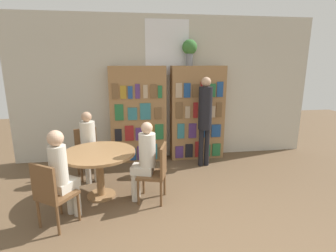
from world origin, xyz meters
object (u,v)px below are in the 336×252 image
at_px(bookshelf_right, 197,113).
at_px(reading_table, 99,160).
at_px(chair_far_side, 157,170).
at_px(chair_left_side, 88,150).
at_px(librarian_standing, 205,114).
at_px(seated_reader_back, 62,171).
at_px(flower_vase, 190,49).
at_px(seated_reader_left, 89,142).
at_px(bookshelf_left, 138,115).
at_px(seated_reader_right, 144,157).
at_px(chair_near_camera, 52,192).

height_order(bookshelf_right, reading_table, bookshelf_right).
relative_size(reading_table, chair_far_side, 1.26).
bearing_deg(chair_left_side, librarian_standing, 164.28).
xyz_separation_m(chair_left_side, seated_reader_back, (-0.10, -1.43, 0.21)).
xyz_separation_m(seated_reader_back, librarian_standing, (2.35, 1.58, 0.38)).
height_order(flower_vase, seated_reader_left, flower_vase).
bearing_deg(chair_far_side, flower_vase, -10.16).
xyz_separation_m(bookshelf_left, reading_table, (-0.67, -1.49, -0.39)).
bearing_deg(bookshelf_right, seated_reader_left, -159.21).
xyz_separation_m(bookshelf_right, seated_reader_left, (-2.17, -0.82, -0.30)).
bearing_deg(seated_reader_back, bookshelf_right, 76.19).
relative_size(chair_left_side, seated_reader_right, 0.72).
bearing_deg(seated_reader_left, flower_vase, -176.83).
distance_m(bookshelf_left, reading_table, 1.68).
xyz_separation_m(reading_table, seated_reader_left, (-0.24, 0.67, 0.09)).
distance_m(bookshelf_left, librarian_standing, 1.38).
xyz_separation_m(chair_left_side, librarian_standing, (2.25, 0.15, 0.59)).
relative_size(flower_vase, reading_table, 0.47).
distance_m(bookshelf_right, chair_far_side, 2.11).
distance_m(reading_table, seated_reader_left, 0.72).
bearing_deg(reading_table, seated_reader_right, -16.43).
height_order(chair_near_camera, seated_reader_back, seated_reader_back).
xyz_separation_m(reading_table, seated_reader_right, (0.68, -0.20, 0.08)).
bearing_deg(seated_reader_right, bookshelf_left, 16.89).
distance_m(chair_near_camera, seated_reader_right, 1.32).
bearing_deg(seated_reader_right, librarian_standing, -30.31).
bearing_deg(seated_reader_back, flower_vase, 78.74).
bearing_deg(flower_vase, librarian_standing, -66.78).
bearing_deg(reading_table, librarian_standing, 26.99).
relative_size(chair_left_side, seated_reader_left, 0.72).
distance_m(bookshelf_left, seated_reader_back, 2.35).
distance_m(chair_near_camera, chair_left_side, 1.59).
distance_m(flower_vase, seated_reader_right, 2.58).
bearing_deg(seated_reader_right, bookshelf_right, -19.88).
height_order(bookshelf_left, chair_far_side, bookshelf_left).
xyz_separation_m(chair_near_camera, seated_reader_right, (1.19, 0.54, 0.19)).
distance_m(chair_left_side, seated_reader_left, 0.27).
height_order(bookshelf_left, seated_reader_back, bookshelf_left).
bearing_deg(chair_far_side, chair_near_camera, 126.00).
bearing_deg(bookshelf_left, seated_reader_right, -89.53).
bearing_deg(flower_vase, chair_near_camera, -135.04).
relative_size(chair_near_camera, seated_reader_right, 0.72).
height_order(bookshelf_left, seated_reader_right, bookshelf_left).
relative_size(reading_table, librarian_standing, 0.62).
distance_m(flower_vase, librarian_standing, 1.36).
height_order(chair_far_side, seated_reader_right, seated_reader_right).
distance_m(chair_left_side, seated_reader_back, 1.45).
bearing_deg(seated_reader_left, bookshelf_right, -178.78).
bearing_deg(seated_reader_left, seated_reader_back, 63.10).
bearing_deg(chair_left_side, chair_far_side, 117.00).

